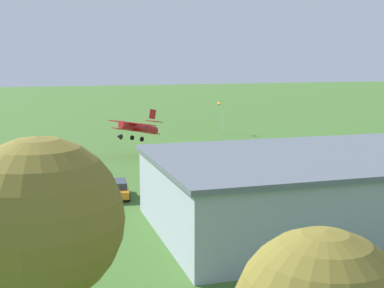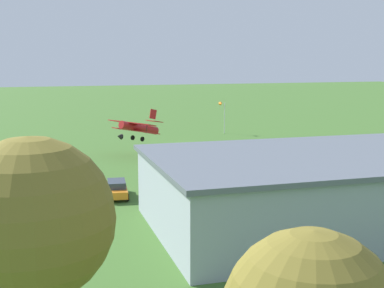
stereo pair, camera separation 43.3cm
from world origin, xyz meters
name	(u,v)px [view 1 (the left image)]	position (x,y,z in m)	size (l,w,h in m)	color
ground_plane	(183,144)	(0.00, 0.00, 0.00)	(400.00, 400.00, 0.00)	#3D6628
hangar	(364,186)	(-1.20, 40.54, 2.79)	(34.07, 17.94, 5.57)	#99A3AD
biplane	(137,128)	(8.77, 7.08, 3.79)	(7.19, 7.92, 4.09)	#B21E1E
car_orange	(118,189)	(15.61, 27.12, 0.82)	(2.58, 4.83, 1.56)	orange
car_blue	(38,192)	(22.58, 25.90, 0.83)	(2.39, 4.34, 1.59)	#23389E
person_by_parked_cars	(333,160)	(-11.38, 22.13, 0.87)	(0.50, 0.50, 1.74)	#33723F
tree_near_perimeter_road	(40,221)	(23.99, 55.35, 7.05)	(5.71, 5.71, 9.95)	brown
windsock	(220,106)	(-10.02, -9.07, 4.87)	(1.19, 1.40, 5.53)	silver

